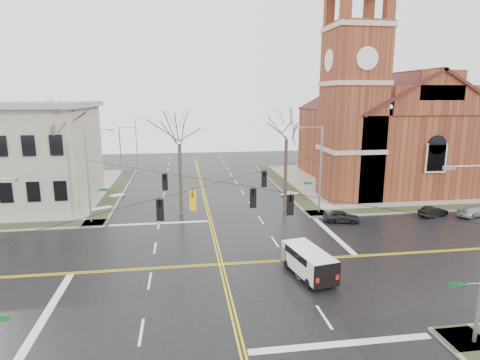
{
  "coord_description": "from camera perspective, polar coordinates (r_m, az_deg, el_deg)",
  "views": [
    {
      "loc": [
        -2.62,
        -27.45,
        12.12
      ],
      "look_at": [
        2.3,
        6.0,
        5.02
      ],
      "focal_mm": 30.0,
      "sensor_mm": 36.0,
      "label": 1
    }
  ],
  "objects": [
    {
      "name": "sidewalks",
      "position": [
        30.09,
        -2.72,
        -11.74
      ],
      "size": [
        80.0,
        80.0,
        0.17
      ],
      "color": "gray",
      "rests_on": "ground"
    },
    {
      "name": "tree_nw_near",
      "position": [
        41.33,
        -8.63,
        5.74
      ],
      "size": [
        4.0,
        4.0,
        10.77
      ],
      "color": "#392E24",
      "rests_on": "ground"
    },
    {
      "name": "traffic_signals",
      "position": [
        27.73,
        -2.69,
        -2.07
      ],
      "size": [
        8.21,
        8.26,
        1.3
      ],
      "color": "black",
      "rests_on": "ground"
    },
    {
      "name": "span_wires",
      "position": [
        28.21,
        -2.84,
        -0.27
      ],
      "size": [
        23.02,
        23.02,
        0.03
      ],
      "color": "black",
      "rests_on": "ground"
    },
    {
      "name": "signal_pole_nw",
      "position": [
        40.55,
        -20.61,
        0.91
      ],
      "size": [
        2.75,
        0.22,
        9.0
      ],
      "color": "gray",
      "rests_on": "ground"
    },
    {
      "name": "parked_car_a",
      "position": [
        40.48,
        14.18,
        -5.05
      ],
      "size": [
        3.73,
        2.22,
        1.19
      ],
      "primitive_type": "imported",
      "rotation": [
        0.0,
        0.0,
        1.32
      ],
      "color": "black",
      "rests_on": "ground"
    },
    {
      "name": "church",
      "position": [
        59.09,
        19.44,
        7.62
      ],
      "size": [
        24.28,
        27.48,
        27.5
      ],
      "color": "maroon",
      "rests_on": "ground"
    },
    {
      "name": "streetlight_north_a",
      "position": [
        56.55,
        -16.48,
        3.6
      ],
      "size": [
        2.3,
        0.2,
        8.0
      ],
      "color": "gray",
      "rests_on": "ground"
    },
    {
      "name": "signal_pole_ne",
      "position": [
        41.99,
        11.17,
        1.81
      ],
      "size": [
        2.75,
        0.22,
        9.0
      ],
      "color": "gray",
      "rests_on": "ground"
    },
    {
      "name": "cargo_van",
      "position": [
        28.4,
        9.54,
        -11.14
      ],
      "size": [
        2.76,
        5.16,
        1.86
      ],
      "rotation": [
        0.0,
        0.0,
        0.18
      ],
      "color": "white",
      "rests_on": "ground"
    },
    {
      "name": "tree_nw_far",
      "position": [
        43.15,
        -24.13,
        7.0
      ],
      "size": [
        4.0,
        4.0,
        12.77
      ],
      "color": "#392E24",
      "rests_on": "ground"
    },
    {
      "name": "parked_car_b",
      "position": [
        45.65,
        25.76,
        -4.06
      ],
      "size": [
        3.35,
        1.87,
        1.04
      ],
      "primitive_type": "imported",
      "rotation": [
        0.0,
        0.0,
        1.83
      ],
      "color": "black",
      "rests_on": "ground"
    },
    {
      "name": "tree_ne",
      "position": [
        42.81,
        6.63,
        6.41
      ],
      "size": [
        4.0,
        4.0,
        11.19
      ],
      "color": "#392E24",
      "rests_on": "ground"
    },
    {
      "name": "streetlight_north_b",
      "position": [
        76.26,
        -14.44,
        5.74
      ],
      "size": [
        2.3,
        0.2,
        8.0
      ],
      "color": "gray",
      "rests_on": "ground"
    },
    {
      "name": "parked_car_c",
      "position": [
        47.62,
        30.16,
        -3.85
      ],
      "size": [
        4.05,
        2.63,
        1.09
      ],
      "primitive_type": "imported",
      "rotation": [
        0.0,
        0.0,
        1.89
      ],
      "color": "#A3A4A6",
      "rests_on": "ground"
    },
    {
      "name": "civic_building_a",
      "position": [
        51.68,
        -30.34,
        2.88
      ],
      "size": [
        18.0,
        14.0,
        11.0
      ],
      "primitive_type": "cube",
      "color": "gray",
      "rests_on": "ground"
    },
    {
      "name": "road_markings",
      "position": [
        30.12,
        -2.72,
        -11.87
      ],
      "size": [
        100.0,
        100.0,
        0.01
      ],
      "color": "gold",
      "rests_on": "ground"
    },
    {
      "name": "ground",
      "position": [
        30.12,
        -2.72,
        -11.88
      ],
      "size": [
        120.0,
        120.0,
        0.0
      ],
      "primitive_type": "plane",
      "color": "black",
      "rests_on": "ground"
    }
  ]
}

